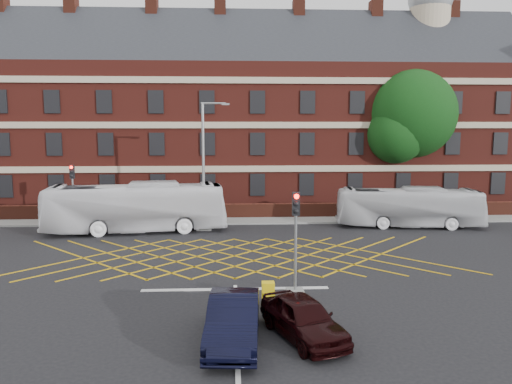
{
  "coord_description": "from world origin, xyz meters",
  "views": [
    {
      "loc": [
        -0.17,
        -24.09,
        6.93
      ],
      "look_at": [
        1.14,
        1.5,
        3.53
      ],
      "focal_mm": 35.0,
      "sensor_mm": 36.0,
      "label": 1
    }
  ],
  "objects_px": {
    "bus_right": "(409,207)",
    "direction_signs": "(48,207)",
    "deciduous_tree": "(411,120)",
    "bus_left": "(136,207)",
    "traffic_light_far": "(73,201)",
    "utility_cabinet": "(268,293)",
    "car_navy": "(233,320)",
    "street_lamp": "(205,187)",
    "traffic_light_near": "(295,253)",
    "car_maroon": "(303,318)"
  },
  "relations": [
    {
      "from": "bus_right",
      "to": "traffic_light_far",
      "type": "distance_m",
      "value": 23.23
    },
    {
      "from": "deciduous_tree",
      "to": "traffic_light_near",
      "type": "xyz_separation_m",
      "value": [
        -12.22,
        -20.91,
        -5.61
      ]
    },
    {
      "from": "traffic_light_far",
      "to": "direction_signs",
      "type": "relative_size",
      "value": 1.94
    },
    {
      "from": "deciduous_tree",
      "to": "direction_signs",
      "type": "bearing_deg",
      "value": -167.87
    },
    {
      "from": "street_lamp",
      "to": "direction_signs",
      "type": "xyz_separation_m",
      "value": [
        -10.94,
        1.67,
        -1.49
      ]
    },
    {
      "from": "street_lamp",
      "to": "car_navy",
      "type": "bearing_deg",
      "value": -84.23
    },
    {
      "from": "car_navy",
      "to": "traffic_light_far",
      "type": "xyz_separation_m",
      "value": [
        -10.97,
        19.43,
        1.01
      ]
    },
    {
      "from": "deciduous_tree",
      "to": "bus_left",
      "type": "bearing_deg",
      "value": -158.87
    },
    {
      "from": "traffic_light_far",
      "to": "direction_signs",
      "type": "distance_m",
      "value": 1.8
    },
    {
      "from": "traffic_light_near",
      "to": "street_lamp",
      "type": "bearing_deg",
      "value": 108.19
    },
    {
      "from": "bus_left",
      "to": "traffic_light_near",
      "type": "height_order",
      "value": "traffic_light_near"
    },
    {
      "from": "traffic_light_near",
      "to": "street_lamp",
      "type": "relative_size",
      "value": 0.51
    },
    {
      "from": "utility_cabinet",
      "to": "car_maroon",
      "type": "bearing_deg",
      "value": -74.02
    },
    {
      "from": "bus_right",
      "to": "traffic_light_far",
      "type": "xyz_separation_m",
      "value": [
        -23.18,
        1.47,
        0.39
      ]
    },
    {
      "from": "car_maroon",
      "to": "deciduous_tree",
      "type": "height_order",
      "value": "deciduous_tree"
    },
    {
      "from": "street_lamp",
      "to": "direction_signs",
      "type": "relative_size",
      "value": 3.84
    },
    {
      "from": "bus_right",
      "to": "direction_signs",
      "type": "distance_m",
      "value": 24.99
    },
    {
      "from": "bus_left",
      "to": "deciduous_tree",
      "type": "height_order",
      "value": "deciduous_tree"
    },
    {
      "from": "car_maroon",
      "to": "utility_cabinet",
      "type": "relative_size",
      "value": 4.57
    },
    {
      "from": "car_maroon",
      "to": "direction_signs",
      "type": "height_order",
      "value": "direction_signs"
    },
    {
      "from": "traffic_light_far",
      "to": "traffic_light_near",
      "type": "bearing_deg",
      "value": -47.8
    },
    {
      "from": "street_lamp",
      "to": "car_maroon",
      "type": "bearing_deg",
      "value": -76.92
    },
    {
      "from": "car_navy",
      "to": "direction_signs",
      "type": "xyz_separation_m",
      "value": [
        -12.73,
        19.48,
        0.62
      ]
    },
    {
      "from": "traffic_light_far",
      "to": "utility_cabinet",
      "type": "distance_m",
      "value": 20.28
    },
    {
      "from": "street_lamp",
      "to": "direction_signs",
      "type": "height_order",
      "value": "street_lamp"
    },
    {
      "from": "bus_right",
      "to": "car_navy",
      "type": "xyz_separation_m",
      "value": [
        -12.21,
        -17.96,
        -0.62
      ]
    },
    {
      "from": "deciduous_tree",
      "to": "bus_right",
      "type": "bearing_deg",
      "value": -109.19
    },
    {
      "from": "bus_left",
      "to": "bus_right",
      "type": "height_order",
      "value": "bus_left"
    },
    {
      "from": "bus_left",
      "to": "car_navy",
      "type": "bearing_deg",
      "value": -166.8
    },
    {
      "from": "car_maroon",
      "to": "street_lamp",
      "type": "xyz_separation_m",
      "value": [
        -4.09,
        17.61,
        2.18
      ]
    },
    {
      "from": "bus_left",
      "to": "car_maroon",
      "type": "xyz_separation_m",
      "value": [
        8.57,
        -17.06,
        -0.94
      ]
    },
    {
      "from": "car_navy",
      "to": "street_lamp",
      "type": "relative_size",
      "value": 0.54
    },
    {
      "from": "bus_left",
      "to": "traffic_light_far",
      "type": "xyz_separation_m",
      "value": [
        -4.7,
        2.17,
        0.13
      ]
    },
    {
      "from": "direction_signs",
      "to": "bus_left",
      "type": "bearing_deg",
      "value": -19.01
    },
    {
      "from": "bus_right",
      "to": "traffic_light_near",
      "type": "bearing_deg",
      "value": 151.75
    },
    {
      "from": "traffic_light_far",
      "to": "car_maroon",
      "type": "bearing_deg",
      "value": -55.4
    },
    {
      "from": "bus_right",
      "to": "deciduous_tree",
      "type": "distance_m",
      "value": 9.9
    },
    {
      "from": "traffic_light_far",
      "to": "direction_signs",
      "type": "bearing_deg",
      "value": 178.29
    },
    {
      "from": "bus_right",
      "to": "car_maroon",
      "type": "xyz_separation_m",
      "value": [
        -9.92,
        -17.76,
        -0.69
      ]
    },
    {
      "from": "bus_right",
      "to": "utility_cabinet",
      "type": "distance_m",
      "value": 18.17
    },
    {
      "from": "car_navy",
      "to": "traffic_light_far",
      "type": "height_order",
      "value": "traffic_light_far"
    },
    {
      "from": "utility_cabinet",
      "to": "deciduous_tree",
      "type": "bearing_deg",
      "value": 58.61
    },
    {
      "from": "traffic_light_far",
      "to": "car_navy",
      "type": "bearing_deg",
      "value": -60.55
    },
    {
      "from": "car_navy",
      "to": "car_maroon",
      "type": "xyz_separation_m",
      "value": [
        2.29,
        0.2,
        -0.07
      ]
    },
    {
      "from": "car_maroon",
      "to": "utility_cabinet",
      "type": "bearing_deg",
      "value": 85.43
    },
    {
      "from": "car_maroon",
      "to": "deciduous_tree",
      "type": "distance_m",
      "value": 28.92
    },
    {
      "from": "bus_right",
      "to": "direction_signs",
      "type": "relative_size",
      "value": 4.48
    },
    {
      "from": "bus_right",
      "to": "traffic_light_near",
      "type": "xyz_separation_m",
      "value": [
        -9.63,
        -13.47,
        0.39
      ]
    },
    {
      "from": "car_navy",
      "to": "traffic_light_far",
      "type": "relative_size",
      "value": 1.07
    },
    {
      "from": "street_lamp",
      "to": "traffic_light_far",
      "type": "bearing_deg",
      "value": 169.98
    }
  ]
}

